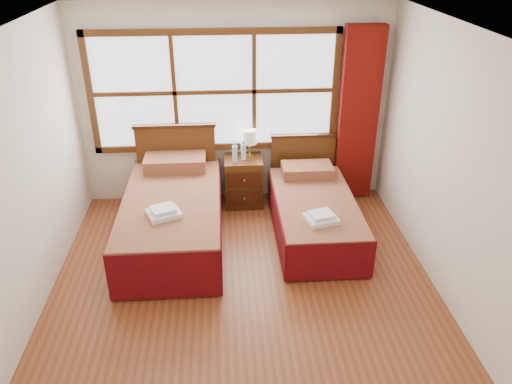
{
  "coord_description": "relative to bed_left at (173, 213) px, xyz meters",
  "views": [
    {
      "loc": [
        -0.18,
        -3.97,
        3.33
      ],
      "look_at": [
        0.17,
        0.7,
        0.85
      ],
      "focal_mm": 35.0,
      "sensor_mm": 36.0,
      "label": 1
    }
  ],
  "objects": [
    {
      "name": "floor",
      "position": [
        0.78,
        -1.2,
        -0.34
      ],
      "size": [
        4.5,
        4.5,
        0.0
      ],
      "primitive_type": "plane",
      "color": "brown",
      "rests_on": "ground"
    },
    {
      "name": "ceiling",
      "position": [
        0.78,
        -1.2,
        2.26
      ],
      "size": [
        4.5,
        4.5,
        0.0
      ],
      "primitive_type": "plane",
      "rotation": [
        3.14,
        0.0,
        0.0
      ],
      "color": "white",
      "rests_on": "wall_back"
    },
    {
      "name": "wall_back",
      "position": [
        0.78,
        1.05,
        0.96
      ],
      "size": [
        4.0,
        0.0,
        4.0
      ],
      "primitive_type": "plane",
      "rotation": [
        1.57,
        0.0,
        0.0
      ],
      "color": "silver",
      "rests_on": "floor"
    },
    {
      "name": "wall_left",
      "position": [
        -1.22,
        -1.2,
        0.96
      ],
      "size": [
        0.0,
        4.5,
        4.5
      ],
      "primitive_type": "plane",
      "rotation": [
        1.57,
        0.0,
        1.57
      ],
      "color": "silver",
      "rests_on": "floor"
    },
    {
      "name": "wall_right",
      "position": [
        2.78,
        -1.2,
        0.96
      ],
      "size": [
        0.0,
        4.5,
        4.5
      ],
      "primitive_type": "plane",
      "rotation": [
        1.57,
        0.0,
        -1.57
      ],
      "color": "silver",
      "rests_on": "floor"
    },
    {
      "name": "window",
      "position": [
        0.53,
        1.02,
        1.16
      ],
      "size": [
        3.16,
        0.06,
        1.56
      ],
      "color": "white",
      "rests_on": "wall_back"
    },
    {
      "name": "curtain",
      "position": [
        2.38,
        0.91,
        0.83
      ],
      "size": [
        0.5,
        0.16,
        2.3
      ],
      "primitive_type": "cube",
      "color": "maroon",
      "rests_on": "wall_back"
    },
    {
      "name": "bed_left",
      "position": [
        0.0,
        0.0,
        0.0
      ],
      "size": [
        1.13,
        2.2,
        1.1
      ],
      "color": "#391A0C",
      "rests_on": "floor"
    },
    {
      "name": "bed_right",
      "position": [
        1.69,
        0.0,
        -0.05
      ],
      "size": [
        0.95,
        1.97,
        0.92
      ],
      "color": "#391A0C",
      "rests_on": "floor"
    },
    {
      "name": "nightstand",
      "position": [
        0.88,
        0.8,
        -0.01
      ],
      "size": [
        0.5,
        0.49,
        0.66
      ],
      "color": "#502B11",
      "rests_on": "floor"
    },
    {
      "name": "towels_left",
      "position": [
        -0.05,
        -0.48,
        0.3
      ],
      "size": [
        0.41,
        0.39,
        0.1
      ],
      "rotation": [
        0.0,
        0.0,
        0.39
      ],
      "color": "white",
      "rests_on": "bed_left"
    },
    {
      "name": "towels_right",
      "position": [
        1.66,
        -0.55,
        0.2
      ],
      "size": [
        0.39,
        0.36,
        0.1
      ],
      "rotation": [
        0.0,
        0.0,
        0.25
      ],
      "color": "white",
      "rests_on": "bed_right"
    },
    {
      "name": "lamp",
      "position": [
        0.97,
        0.89,
        0.58
      ],
      "size": [
        0.19,
        0.19,
        0.36
      ],
      "color": "gold",
      "rests_on": "nightstand"
    },
    {
      "name": "bottle_near",
      "position": [
        0.77,
        0.72,
        0.44
      ],
      "size": [
        0.07,
        0.07,
        0.25
      ],
      "color": "#C3E6FB",
      "rests_on": "nightstand"
    },
    {
      "name": "bottle_far",
      "position": [
        0.88,
        0.78,
        0.44
      ],
      "size": [
        0.07,
        0.07,
        0.25
      ],
      "color": "#C3E6FB",
      "rests_on": "nightstand"
    }
  ]
}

